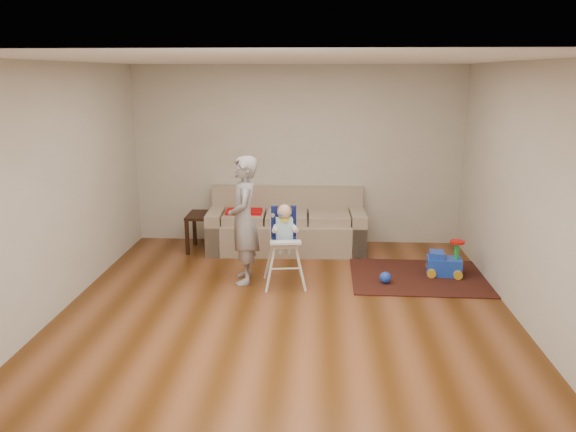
# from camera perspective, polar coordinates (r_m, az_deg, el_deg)

# --- Properties ---
(ground) EXTENTS (5.50, 5.50, 0.00)m
(ground) POSITION_cam_1_polar(r_m,az_deg,el_deg) (6.31, -0.21, -9.74)
(ground) COLOR #4F290C
(ground) RESTS_ON ground
(room_envelope) EXTENTS (5.04, 5.52, 2.72)m
(room_envelope) POSITION_cam_1_polar(r_m,az_deg,el_deg) (6.32, 0.07, 7.99)
(room_envelope) COLOR #BDB7A4
(room_envelope) RESTS_ON ground
(sofa) EXTENTS (2.33, 1.01, 0.89)m
(sofa) POSITION_cam_1_polar(r_m,az_deg,el_deg) (8.34, -0.16, -0.45)
(sofa) COLOR gray
(sofa) RESTS_ON ground
(side_table) EXTENTS (0.55, 0.55, 0.55)m
(side_table) POSITION_cam_1_polar(r_m,az_deg,el_deg) (8.44, -8.21, -1.62)
(side_table) COLOR black
(side_table) RESTS_ON ground
(area_rug) EXTENTS (1.81, 1.37, 0.01)m
(area_rug) POSITION_cam_1_polar(r_m,az_deg,el_deg) (7.52, 13.37, -6.04)
(area_rug) COLOR black
(area_rug) RESTS_ON ground
(ride_on_toy) EXTENTS (0.47, 0.36, 0.47)m
(ride_on_toy) POSITION_cam_1_polar(r_m,az_deg,el_deg) (7.58, 15.63, -4.06)
(ride_on_toy) COLOR blue
(ride_on_toy) RESTS_ON area_rug
(toy_ball) EXTENTS (0.14, 0.14, 0.14)m
(toy_ball) POSITION_cam_1_polar(r_m,az_deg,el_deg) (7.17, 9.87, -6.17)
(toy_ball) COLOR blue
(toy_ball) RESTS_ON area_rug
(high_chair) EXTENTS (0.54, 0.54, 1.04)m
(high_chair) POSITION_cam_1_polar(r_m,az_deg,el_deg) (6.92, -0.36, -3.12)
(high_chair) COLOR silver
(high_chair) RESTS_ON ground
(adult) EXTENTS (0.46, 0.63, 1.60)m
(adult) POSITION_cam_1_polar(r_m,az_deg,el_deg) (6.98, -4.52, -0.43)
(adult) COLOR #949497
(adult) RESTS_ON ground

